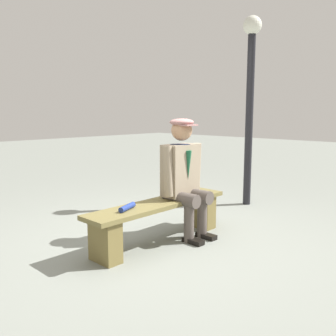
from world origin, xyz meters
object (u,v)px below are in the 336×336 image
object	(u,v)px
bench	(160,216)
seated_man	(184,173)
lamp_post	(250,86)
rolled_magazine	(127,207)

from	to	relation	value
bench	seated_man	distance (m)	0.54
seated_man	lamp_post	bearing A→B (deg)	-171.68
bench	lamp_post	world-z (taller)	lamp_post
bench	lamp_post	distance (m)	2.56
bench	rolled_magazine	size ratio (longest dim) A/B	7.27
seated_man	rolled_magazine	world-z (taller)	seated_man
lamp_post	seated_man	bearing A→B (deg)	8.32
rolled_magazine	lamp_post	xyz separation A→B (m)	(-2.52, -0.20, 1.30)
rolled_magazine	lamp_post	distance (m)	2.84
bench	seated_man	world-z (taller)	seated_man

